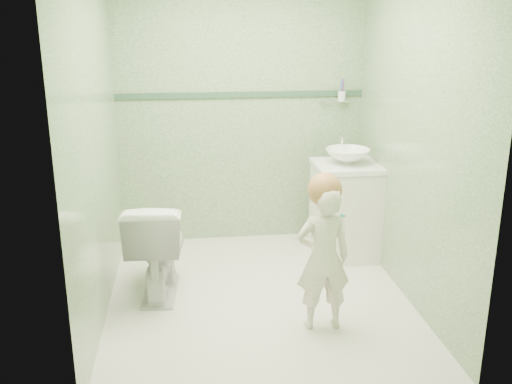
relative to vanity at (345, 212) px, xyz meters
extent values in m
plane|color=silver|center=(-0.84, -0.70, -0.40)|extent=(2.50, 2.50, 0.00)
cube|color=gray|center=(-0.84, 0.55, 0.80)|extent=(2.20, 0.04, 2.40)
cube|color=gray|center=(-0.84, -1.95, 0.80)|extent=(2.20, 0.04, 2.40)
cube|color=gray|center=(-1.94, -0.70, 0.80)|extent=(0.04, 2.50, 2.40)
cube|color=gray|center=(0.26, -0.70, 0.80)|extent=(0.04, 2.50, 2.40)
cube|color=#30513B|center=(-0.84, 0.54, 0.95)|extent=(2.20, 0.02, 0.05)
cube|color=silver|center=(0.00, 0.00, 0.00)|extent=(0.52, 0.50, 0.80)
cube|color=white|center=(0.00, 0.00, 0.41)|extent=(0.54, 0.52, 0.04)
imported|color=white|center=(0.00, 0.00, 0.49)|extent=(0.37, 0.37, 0.13)
cylinder|color=silver|center=(0.00, 0.20, 0.55)|extent=(0.03, 0.03, 0.18)
cylinder|color=silver|center=(0.00, 0.15, 0.63)|extent=(0.02, 0.12, 0.02)
cylinder|color=silver|center=(0.00, 0.50, 0.88)|extent=(0.26, 0.02, 0.02)
cylinder|color=silver|center=(0.06, 0.48, 0.93)|extent=(0.07, 0.07, 0.09)
cylinder|color=#BD354A|center=(0.07, 0.48, 1.00)|extent=(0.01, 0.01, 0.17)
cylinder|color=#2951B7|center=(0.05, 0.47, 1.00)|extent=(0.01, 0.01, 0.17)
cylinder|color=#6744AC|center=(0.06, 0.47, 1.00)|extent=(0.01, 0.01, 0.17)
imported|color=white|center=(-1.58, -0.52, -0.03)|extent=(0.47, 0.76, 0.75)
imported|color=beige|center=(-0.47, -1.17, 0.10)|extent=(0.37, 0.25, 1.00)
sphere|color=#A2693D|center=(-0.47, -1.14, 0.56)|extent=(0.22, 0.22, 0.22)
cylinder|color=#059371|center=(-0.39, -1.30, 0.44)|extent=(0.07, 0.13, 0.06)
cube|color=white|center=(-0.45, -1.25, 0.48)|extent=(0.03, 0.03, 0.02)
camera|label=1|loc=(-1.34, -4.59, 1.63)|focal=40.65mm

